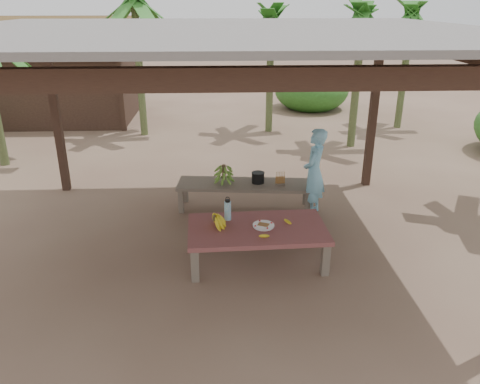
{
  "coord_description": "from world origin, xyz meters",
  "views": [
    {
      "loc": [
        0.02,
        -5.86,
        3.25
      ],
      "look_at": [
        0.3,
        0.08,
        0.8
      ],
      "focal_mm": 35.0,
      "sensor_mm": 36.0,
      "label": 1
    }
  ],
  "objects_px": {
    "cooking_pot": "(258,178)",
    "woman": "(314,173)",
    "bench": "(245,186)",
    "water_flask": "(228,210)",
    "ripe_banana_bunch": "(214,221)",
    "plate": "(263,226)",
    "work_table": "(257,232)"
  },
  "relations": [
    {
      "from": "woman",
      "to": "ripe_banana_bunch",
      "type": "bearing_deg",
      "value": -20.86
    },
    {
      "from": "plate",
      "to": "cooking_pot",
      "type": "bearing_deg",
      "value": 87.66
    },
    {
      "from": "plate",
      "to": "cooking_pot",
      "type": "xyz_separation_m",
      "value": [
        0.07,
        1.72,
        0.02
      ]
    },
    {
      "from": "work_table",
      "to": "plate",
      "type": "xyz_separation_m",
      "value": [
        0.08,
        0.0,
        0.08
      ]
    },
    {
      "from": "work_table",
      "to": "ripe_banana_bunch",
      "type": "height_order",
      "value": "ripe_banana_bunch"
    },
    {
      "from": "bench",
      "to": "woman",
      "type": "bearing_deg",
      "value": -8.22
    },
    {
      "from": "cooking_pot",
      "to": "woman",
      "type": "relative_size",
      "value": 0.14
    },
    {
      "from": "bench",
      "to": "work_table",
      "type": "bearing_deg",
      "value": -82.05
    },
    {
      "from": "bench",
      "to": "ripe_banana_bunch",
      "type": "distance_m",
      "value": 1.76
    },
    {
      "from": "ripe_banana_bunch",
      "to": "water_flask",
      "type": "distance_m",
      "value": 0.29
    },
    {
      "from": "bench",
      "to": "woman",
      "type": "xyz_separation_m",
      "value": [
        1.09,
        -0.27,
        0.32
      ]
    },
    {
      "from": "bench",
      "to": "water_flask",
      "type": "relative_size",
      "value": 6.73
    },
    {
      "from": "bench",
      "to": "plate",
      "type": "bearing_deg",
      "value": -79.3
    },
    {
      "from": "bench",
      "to": "water_flask",
      "type": "height_order",
      "value": "water_flask"
    },
    {
      "from": "plate",
      "to": "cooking_pot",
      "type": "height_order",
      "value": "cooking_pot"
    },
    {
      "from": "water_flask",
      "to": "woman",
      "type": "distance_m",
      "value": 1.84
    },
    {
      "from": "woman",
      "to": "work_table",
      "type": "bearing_deg",
      "value": -7.92
    },
    {
      "from": "cooking_pot",
      "to": "woman",
      "type": "distance_m",
      "value": 0.93
    },
    {
      "from": "bench",
      "to": "plate",
      "type": "relative_size",
      "value": 7.88
    },
    {
      "from": "ripe_banana_bunch",
      "to": "plate",
      "type": "xyz_separation_m",
      "value": [
        0.64,
        -0.03,
        -0.07
      ]
    },
    {
      "from": "work_table",
      "to": "plate",
      "type": "height_order",
      "value": "plate"
    },
    {
      "from": "ripe_banana_bunch",
      "to": "bench",
      "type": "bearing_deg",
      "value": 73.76
    },
    {
      "from": "work_table",
      "to": "water_flask",
      "type": "relative_size",
      "value": 5.51
    },
    {
      "from": "water_flask",
      "to": "ripe_banana_bunch",
      "type": "bearing_deg",
      "value": -129.57
    },
    {
      "from": "water_flask",
      "to": "plate",
      "type": "bearing_deg",
      "value": -27.94
    },
    {
      "from": "bench",
      "to": "ripe_banana_bunch",
      "type": "bearing_deg",
      "value": -100.61
    },
    {
      "from": "cooking_pot",
      "to": "woman",
      "type": "height_order",
      "value": "woman"
    },
    {
      "from": "plate",
      "to": "woman",
      "type": "distance_m",
      "value": 1.73
    },
    {
      "from": "bench",
      "to": "woman",
      "type": "distance_m",
      "value": 1.17
    },
    {
      "from": "bench",
      "to": "ripe_banana_bunch",
      "type": "xyz_separation_m",
      "value": [
        -0.49,
        -1.68,
        0.2
      ]
    },
    {
      "from": "work_table",
      "to": "cooking_pot",
      "type": "height_order",
      "value": "cooking_pot"
    },
    {
      "from": "ripe_banana_bunch",
      "to": "plate",
      "type": "relative_size",
      "value": 1.05
    }
  ]
}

